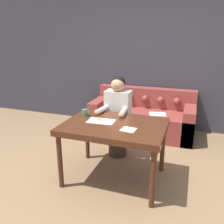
{
  "coord_description": "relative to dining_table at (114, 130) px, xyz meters",
  "views": [
    {
      "loc": [
        0.88,
        -2.4,
        1.77
      ],
      "look_at": [
        -0.06,
        0.28,
        0.86
      ],
      "focal_mm": 38.0,
      "sensor_mm": 36.0,
      "label": 1
    }
  ],
  "objects": [
    {
      "name": "person",
      "position": [
        -0.16,
        0.62,
        -0.06
      ],
      "size": [
        0.42,
        0.57,
        1.23
      ],
      "color": "#33281E",
      "rests_on": "ground_plane"
    },
    {
      "name": "ground_plane",
      "position": [
        -0.02,
        -0.15,
        -0.68
      ],
      "size": [
        16.0,
        16.0,
        0.0
      ],
      "primitive_type": "plane",
      "color": "#846647"
    },
    {
      "name": "pattern_paper_main",
      "position": [
        -0.19,
        0.03,
        0.08
      ],
      "size": [
        0.34,
        0.23,
        0.0
      ],
      "color": "beige",
      "rests_on": "dining_table"
    },
    {
      "name": "couch",
      "position": [
        0.01,
        1.66,
        -0.38
      ],
      "size": [
        1.88,
        0.85,
        0.81
      ],
      "color": "brown",
      "rests_on": "ground_plane"
    },
    {
      "name": "dining_table",
      "position": [
        0.0,
        0.0,
        0.0
      ],
      "size": [
        1.23,
        0.89,
        0.76
      ],
      "color": "#472314",
      "rests_on": "ground_plane"
    },
    {
      "name": "scissors",
      "position": [
        -0.17,
        0.06,
        0.08
      ],
      "size": [
        0.25,
        0.08,
        0.01
      ],
      "color": "silver",
      "rests_on": "dining_table"
    },
    {
      "name": "mug",
      "position": [
        -0.46,
        0.15,
        0.12
      ],
      "size": [
        0.11,
        0.08,
        0.09
      ],
      "color": "#47704C",
      "rests_on": "dining_table"
    },
    {
      "name": "wall_back",
      "position": [
        -0.02,
        2.09,
        0.62
      ],
      "size": [
        8.0,
        0.06,
        2.6
      ],
      "color": "#383842",
      "rests_on": "ground_plane"
    },
    {
      "name": "pattern_paper_offcut",
      "position": [
        0.21,
        -0.13,
        0.08
      ],
      "size": [
        0.18,
        0.17,
        0.0
      ],
      "color": "beige",
      "rests_on": "dining_table"
    }
  ]
}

